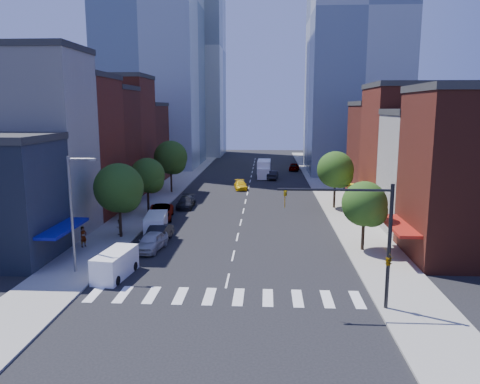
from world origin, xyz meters
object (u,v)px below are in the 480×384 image
object	(u,v)px
traffic_car_far	(294,167)
pedestrian_far	(119,227)
pedestrian_near	(83,237)
box_truck	(264,169)
cargo_van_near	(114,265)
traffic_car_oncoming	(273,175)
parked_car_front	(151,242)
cargo_van_far	(156,225)
parked_car_second	(158,234)
taxi	(241,185)
parked_car_third	(160,212)
parked_car_rear	(186,202)

from	to	relation	value
traffic_car_far	pedestrian_far	size ratio (longest dim) A/B	3.02
pedestrian_near	box_truck	bearing A→B (deg)	7.61
traffic_car_far	cargo_van_near	bearing A→B (deg)	82.56
traffic_car_oncoming	pedestrian_near	size ratio (longest dim) A/B	2.51
pedestrian_near	cargo_van_near	bearing A→B (deg)	-116.61
parked_car_front	traffic_car_oncoming	xyz separation A→B (m)	(11.49, 43.28, -0.02)
parked_car_front	cargo_van_far	bearing A→B (deg)	106.25
parked_car_second	traffic_car_far	world-z (taller)	parked_car_second
cargo_van_near	parked_car_second	bearing A→B (deg)	90.51
parked_car_second	taxi	world-z (taller)	parked_car_second
pedestrian_far	box_truck	bearing A→B (deg)	179.80
cargo_van_far	traffic_car_far	world-z (taller)	cargo_van_far
parked_car_second	traffic_car_oncoming	distance (m)	42.30
pedestrian_far	parked_car_third	bearing A→B (deg)	-179.80
taxi	parked_car_third	bearing A→B (deg)	-119.50
cargo_van_far	box_truck	size ratio (longest dim) A/B	0.66
parked_car_second	traffic_car_far	distance (m)	55.25
cargo_van_far	traffic_car_oncoming	world-z (taller)	cargo_van_far
parked_car_rear	parked_car_front	bearing A→B (deg)	-90.12
parked_car_second	cargo_van_near	bearing A→B (deg)	-90.95
parked_car_second	taxi	bearing A→B (deg)	83.93
cargo_van_far	taxi	world-z (taller)	cargo_van_far
parked_car_rear	pedestrian_far	world-z (taller)	pedestrian_far
parked_car_third	traffic_car_far	distance (m)	46.98
cargo_van_near	traffic_car_far	bearing A→B (deg)	81.93
cargo_van_far	pedestrian_near	bearing A→B (deg)	-145.15
parked_car_front	traffic_car_far	bearing A→B (deg)	81.45
parked_car_front	taxi	bearing A→B (deg)	86.58
cargo_van_near	parked_car_third	bearing A→B (deg)	99.57
parked_car_front	traffic_car_far	distance (m)	57.72
parked_car_rear	pedestrian_near	world-z (taller)	pedestrian_near
cargo_van_far	traffic_car_far	bearing A→B (deg)	64.38
parked_car_third	traffic_car_far	size ratio (longest dim) A/B	1.28
box_truck	parked_car_rear	bearing A→B (deg)	-108.43
traffic_car_far	parked_car_third	bearing A→B (deg)	75.54
parked_car_rear	cargo_van_far	world-z (taller)	cargo_van_far
parked_car_third	pedestrian_far	world-z (taller)	pedestrian_far
cargo_van_near	pedestrian_near	distance (m)	8.83
traffic_car_far	box_truck	world-z (taller)	box_truck
traffic_car_far	pedestrian_far	world-z (taller)	pedestrian_far
cargo_van_near	parked_car_front	bearing A→B (deg)	88.03
parked_car_third	cargo_van_near	distance (m)	18.93
parked_car_second	taxi	xyz separation A→B (m)	(6.29, 29.88, -0.13)
taxi	traffic_car_oncoming	bearing A→B (deg)	56.65
parked_car_rear	cargo_van_far	xyz separation A→B (m)	(-0.80, -13.16, 0.32)
cargo_van_far	pedestrian_far	world-z (taller)	cargo_van_far
parked_car_second	parked_car_third	bearing A→B (deg)	107.10
taxi	box_truck	xyz separation A→B (m)	(3.57, 13.21, 0.81)
parked_car_third	taxi	xyz separation A→B (m)	(8.17, 20.45, -0.16)
traffic_car_oncoming	parked_car_third	bearing A→B (deg)	73.25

